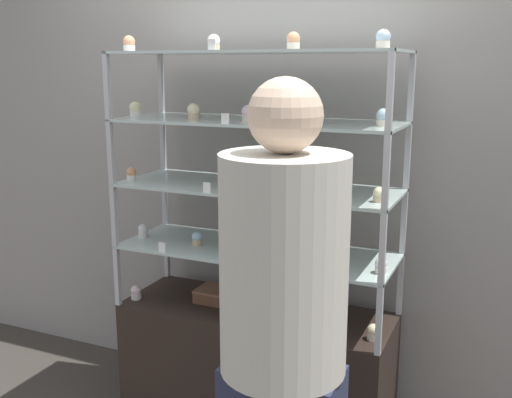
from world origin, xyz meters
The scene contains 33 objects.
back_wall centered at (0.00, 0.38, 1.30)m, with size 8.00×0.05×2.60m.
display_base centered at (0.00, 0.00, 0.30)m, with size 1.29×0.46×0.60m.
display_riser_lower centered at (0.00, 0.00, 0.89)m, with size 1.29×0.46×0.30m.
display_riser_middle centered at (0.00, 0.00, 1.19)m, with size 1.29×0.46×0.30m.
display_riser_upper centered at (0.00, 0.00, 1.49)m, with size 1.29×0.46×0.30m.
display_riser_top centered at (0.00, 0.00, 1.79)m, with size 1.29×0.46×0.30m.
layer_cake_centerpiece centered at (0.01, 0.08, 1.27)m, with size 0.21×0.21×0.13m.
sheet_cake_frosted centered at (-0.21, 0.02, 0.64)m, with size 0.22×0.16×0.06m.
cupcake_0 centered at (-0.60, -0.13, 0.64)m, with size 0.05×0.05×0.07m.
cupcake_1 centered at (0.00, -0.11, 0.64)m, with size 0.05×0.05×0.07m.
cupcake_2 centered at (0.59, -0.09, 0.64)m, with size 0.05×0.05×0.07m.
price_tag_0 centered at (0.38, -0.21, 0.63)m, with size 0.04×0.00×0.04m.
cupcake_3 centered at (-0.60, -0.04, 0.94)m, with size 0.05×0.05×0.07m.
cupcake_4 centered at (-0.28, -0.06, 0.94)m, with size 0.05×0.05×0.07m.
cupcake_5 centered at (-0.01, -0.11, 0.94)m, with size 0.05×0.05×0.07m.
cupcake_6 centered at (0.29, -0.06, 0.94)m, with size 0.05×0.05×0.07m.
cupcake_7 centered at (0.61, -0.09, 0.94)m, with size 0.05×0.05×0.07m.
price_tag_1 centered at (-0.38, -0.21, 0.93)m, with size 0.04×0.00×0.04m.
cupcake_8 centered at (-0.61, -0.11, 1.23)m, with size 0.05×0.05×0.06m.
cupcake_9 centered at (0.58, -0.09, 1.23)m, with size 0.05×0.05×0.06m.
price_tag_2 centered at (-0.14, -0.21, 1.23)m, with size 0.04×0.00×0.04m.
cupcake_10 centered at (-0.60, -0.06, 1.54)m, with size 0.06×0.06×0.07m.
cupcake_11 centered at (-0.28, -0.06, 1.54)m, with size 0.06×0.06×0.07m.
cupcake_12 centered at (-0.01, -0.07, 1.54)m, with size 0.06×0.06×0.07m.
cupcake_13 centered at (0.29, -0.08, 1.54)m, with size 0.06×0.06×0.07m.
cupcake_14 centered at (0.57, -0.04, 1.54)m, with size 0.06×0.06×0.07m.
price_tag_3 centered at (-0.05, -0.21, 1.53)m, with size 0.04×0.00×0.04m.
cupcake_15 centered at (-0.60, -0.09, 1.84)m, with size 0.06×0.06×0.07m.
cupcake_16 centered at (-0.19, -0.04, 1.84)m, with size 0.06×0.06×0.07m.
cupcake_17 centered at (0.20, -0.08, 1.84)m, with size 0.06×0.06×0.07m.
cupcake_18 centered at (0.58, -0.11, 1.84)m, with size 0.06×0.06×0.07m.
price_tag_4 centered at (-0.10, -0.21, 1.83)m, with size 0.04×0.00×0.04m.
customer_figure centered at (0.46, -0.81, 0.92)m, with size 0.40×0.40×1.71m.
Camera 1 is at (1.09, -2.45, 1.75)m, focal length 42.00 mm.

